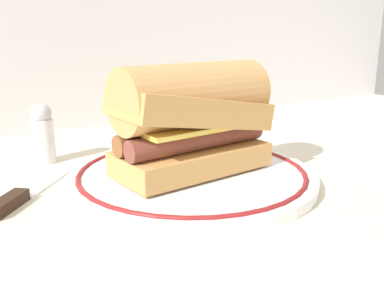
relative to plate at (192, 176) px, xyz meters
The scene contains 5 objects.
ground_plane 0.05m from the plate, 50.00° to the right, with size 1.50×1.50×0.00m, color beige.
plate is the anchor object (origin of this frame).
sausage_sandwich 0.07m from the plate, behind, with size 0.18×0.10×0.12m.
salt_shaker 0.21m from the plate, 127.04° to the left, with size 0.03×0.03×0.08m.
butter_knife 0.18m from the plate, 161.69° to the left, with size 0.12×0.13×0.01m.
Camera 1 is at (-0.27, -0.36, 0.17)m, focal length 40.51 mm.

